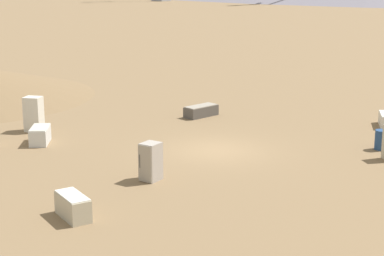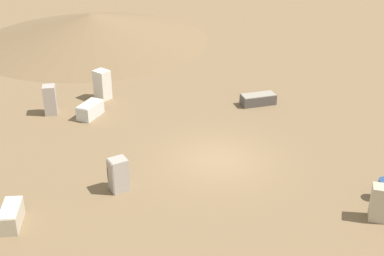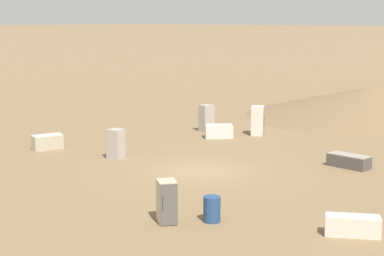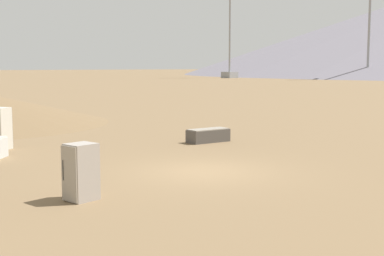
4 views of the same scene
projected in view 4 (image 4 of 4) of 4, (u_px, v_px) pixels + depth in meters
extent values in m
plane|color=brown|center=(204.00, 171.00, 16.89)|extent=(1000.00, 1000.00, 0.00)
cube|color=gray|center=(367.00, 76.00, 137.58)|extent=(3.95, 3.95, 1.97)
cylinder|color=gray|center=(370.00, 11.00, 135.70)|extent=(0.66, 0.66, 30.92)
cube|color=gray|center=(230.00, 75.00, 156.40)|extent=(3.61, 3.61, 1.81)
cylinder|color=gray|center=(230.00, 23.00, 154.68)|extent=(0.60, 0.60, 28.29)
cube|color=gray|center=(5.00, 127.00, 21.69)|extent=(0.40, 0.69, 1.61)
cylinder|color=#2D2D2D|center=(11.00, 126.00, 21.62)|extent=(0.02, 0.02, 0.59)
cube|color=#4C4742|center=(208.00, 136.00, 23.46)|extent=(1.97, 0.96, 0.55)
cube|color=gray|center=(208.00, 129.00, 23.42)|extent=(1.89, 0.93, 0.04)
cube|color=#A89E93|center=(81.00, 172.00, 13.20)|extent=(0.76, 0.70, 1.42)
cube|color=gray|center=(69.00, 174.00, 12.93)|extent=(0.11, 0.59, 1.36)
cylinder|color=#2D2D2D|center=(63.00, 170.00, 13.04)|extent=(0.02, 0.02, 0.50)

